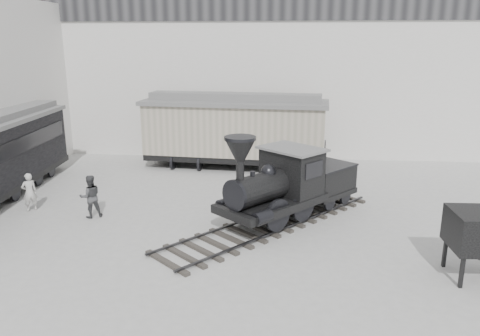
# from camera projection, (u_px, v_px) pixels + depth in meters

# --- Properties ---
(ground) EXTENTS (90.00, 90.00, 0.00)m
(ground) POSITION_uv_depth(u_px,v_px,m) (213.00, 257.00, 15.42)
(ground) COLOR #9E9E9B
(north_wall) EXTENTS (34.00, 2.51, 11.00)m
(north_wall) POSITION_uv_depth(u_px,v_px,m) (248.00, 64.00, 28.36)
(north_wall) COLOR silver
(north_wall) RESTS_ON ground
(locomotive) EXTENTS (8.44, 9.13, 3.61)m
(locomotive) POSITION_uv_depth(u_px,v_px,m) (285.00, 188.00, 18.30)
(locomotive) COLOR #3A332F
(locomotive) RESTS_ON ground
(boxcar) EXTENTS (10.38, 4.02, 4.16)m
(boxcar) POSITION_uv_depth(u_px,v_px,m) (235.00, 129.00, 25.91)
(boxcar) COLOR black
(boxcar) RESTS_ON ground
(visitor_a) EXTENTS (0.70, 0.69, 1.63)m
(visitor_a) POSITION_uv_depth(u_px,v_px,m) (29.00, 192.00, 19.45)
(visitor_a) COLOR silver
(visitor_a) RESTS_ON ground
(visitor_b) EXTENTS (1.07, 1.01, 1.75)m
(visitor_b) POSITION_uv_depth(u_px,v_px,m) (90.00, 196.00, 18.71)
(visitor_b) COLOR #3F4042
(visitor_b) RESTS_ON ground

